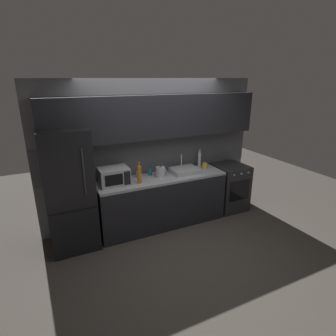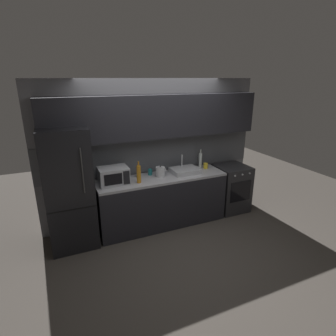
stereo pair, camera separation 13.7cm
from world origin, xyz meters
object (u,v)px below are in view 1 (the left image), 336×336
object	(u,v)px
microwave	(114,176)
wine_bottle_clear	(199,159)
oven_range	(229,187)
kettle	(160,172)
mug_yellow	(205,165)
refrigerator	(69,190)
wine_bottle_amber	(139,174)
mug_white	(139,174)
mug_teal	(150,172)

from	to	relation	value
microwave	wine_bottle_clear	distance (m)	1.70
oven_range	kettle	world-z (taller)	kettle
kettle	mug_yellow	bearing A→B (deg)	4.17
mug_yellow	kettle	bearing A→B (deg)	-175.83
refrigerator	wine_bottle_amber	bearing A→B (deg)	-5.54
mug_white	mug_teal	bearing A→B (deg)	2.67
wine_bottle_amber	mug_white	distance (m)	0.29
wine_bottle_clear	mug_white	distance (m)	1.24
wine_bottle_clear	mug_yellow	distance (m)	0.16
refrigerator	kettle	distance (m)	1.48
refrigerator	mug_yellow	size ratio (longest dim) A/B	18.51
microwave	wine_bottle_clear	bearing A→B (deg)	6.50
oven_range	kettle	xyz separation A→B (m)	(-1.48, 0.03, 0.54)
wine_bottle_clear	oven_range	bearing A→B (deg)	-19.80
microwave	mug_yellow	world-z (taller)	microwave
mug_teal	mug_white	bearing A→B (deg)	-177.33
microwave	mug_yellow	xyz separation A→B (m)	(1.74, 0.08, -0.08)
microwave	mug_white	xyz separation A→B (m)	(0.46, 0.14, -0.08)
mug_white	oven_range	bearing A→B (deg)	-4.92
microwave	kettle	size ratio (longest dim) A/B	2.38
refrigerator	mug_white	xyz separation A→B (m)	(1.14, 0.16, 0.02)
refrigerator	kettle	world-z (taller)	refrigerator
mug_yellow	mug_white	world-z (taller)	mug_white
microwave	mug_yellow	size ratio (longest dim) A/B	4.60
mug_yellow	oven_range	bearing A→B (deg)	-9.94
refrigerator	mug_teal	world-z (taller)	refrigerator
kettle	wine_bottle_amber	size ratio (longest dim) A/B	0.55
refrigerator	oven_range	size ratio (longest dim) A/B	2.06
wine_bottle_clear	mug_white	bearing A→B (deg)	-177.43
refrigerator	microwave	distance (m)	0.69
refrigerator	wine_bottle_amber	xyz separation A→B (m)	(1.06, -0.10, 0.12)
oven_range	wine_bottle_clear	distance (m)	0.86
kettle	wine_bottle_clear	distance (m)	0.91
refrigerator	oven_range	xyz separation A→B (m)	(2.96, -0.00, -0.48)
microwave	wine_bottle_amber	size ratio (longest dim) A/B	1.30
microwave	mug_teal	size ratio (longest dim) A/B	4.29
wine_bottle_clear	mug_teal	distance (m)	1.03
refrigerator	oven_range	world-z (taller)	refrigerator
mug_white	mug_teal	xyz separation A→B (m)	(0.21, 0.01, 0.00)
wine_bottle_amber	wine_bottle_clear	distance (m)	1.35
microwave	oven_range	bearing A→B (deg)	-0.49
refrigerator	microwave	bearing A→B (deg)	1.55
mug_yellow	mug_teal	distance (m)	1.07
microwave	wine_bottle_amber	bearing A→B (deg)	-17.72
wine_bottle_amber	mug_white	world-z (taller)	wine_bottle_amber
microwave	mug_yellow	distance (m)	1.74
refrigerator	kettle	size ratio (longest dim) A/B	9.56
oven_range	microwave	distance (m)	2.35
oven_range	wine_bottle_clear	size ratio (longest dim) A/B	2.65
microwave	kettle	distance (m)	0.80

